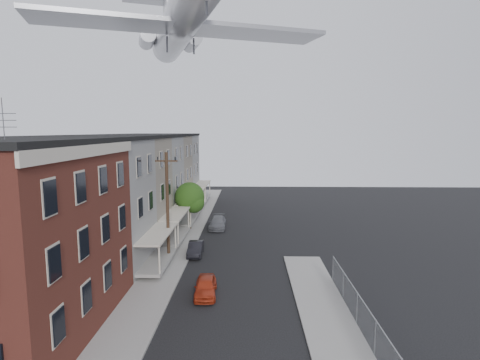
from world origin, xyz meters
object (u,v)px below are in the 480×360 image
at_px(car_near, 206,287).
at_px(car_mid, 196,249).
at_px(street_tree, 191,198).
at_px(car_far, 218,223).
at_px(airplane, 181,21).
at_px(utility_pole, 168,205).

relative_size(car_near, car_mid, 1.00).
xyz_separation_m(street_tree, car_far, (2.83, 0.69, -2.82)).
height_order(car_mid, airplane, airplane).
distance_m(street_tree, car_near, 16.96).
distance_m(car_near, car_mid, 8.20).
distance_m(car_mid, car_far, 9.11).
bearing_deg(car_near, car_far, 88.90).
xyz_separation_m(car_near, car_far, (-0.65, 17.04, 0.04)).
xyz_separation_m(street_tree, airplane, (-0.09, -3.54, 17.29)).
height_order(street_tree, car_mid, street_tree).
bearing_deg(street_tree, car_mid, -78.67).
xyz_separation_m(street_tree, car_near, (3.47, -16.35, -2.86)).
height_order(street_tree, car_far, street_tree).
bearing_deg(car_mid, car_far, 80.85).
bearing_deg(utility_pole, street_tree, 88.11).
bearing_deg(car_far, car_mid, -98.30).
height_order(car_near, airplane, airplane).
relative_size(car_far, airplane, 0.15).
bearing_deg(utility_pole, car_near, -59.40).
height_order(car_near, car_far, car_far).
xyz_separation_m(street_tree, car_mid, (1.67, -8.35, -2.88)).
distance_m(utility_pole, car_mid, 4.83).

